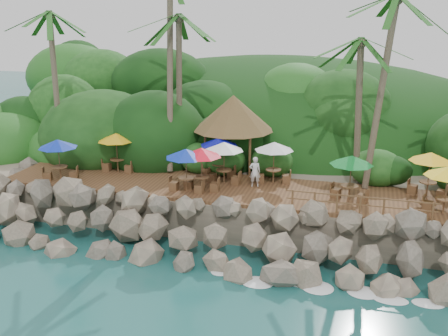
# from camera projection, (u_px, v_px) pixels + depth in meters

# --- Properties ---
(ground) EXTENTS (140.00, 140.00, 0.00)m
(ground) POSITION_uv_depth(u_px,v_px,m) (190.00, 272.00, 24.57)
(ground) COLOR #19514F
(ground) RESTS_ON ground
(land_base) EXTENTS (32.00, 25.20, 2.10)m
(land_base) POSITION_uv_depth(u_px,v_px,m) (260.00, 161.00, 39.00)
(land_base) COLOR gray
(land_base) RESTS_ON ground
(jungle_hill) EXTENTS (44.80, 28.00, 15.40)m
(jungle_hill) POSITION_uv_depth(u_px,v_px,m) (277.00, 149.00, 46.21)
(jungle_hill) COLOR #143811
(jungle_hill) RESTS_ON ground
(seawall) EXTENTS (29.00, 4.00, 2.30)m
(seawall) POSITION_uv_depth(u_px,v_px,m) (203.00, 233.00, 26.08)
(seawall) COLOR gray
(seawall) RESTS_ON ground
(terrace) EXTENTS (26.00, 5.00, 0.20)m
(terrace) POSITION_uv_depth(u_px,v_px,m) (224.00, 188.00, 29.45)
(terrace) COLOR brown
(terrace) RESTS_ON land_base
(jungle_foliage) EXTENTS (44.00, 16.00, 12.00)m
(jungle_foliage) POSITION_uv_depth(u_px,v_px,m) (257.00, 178.00, 38.38)
(jungle_foliage) COLOR #143811
(jungle_foliage) RESTS_ON ground
(foam_line) EXTENTS (25.20, 0.80, 0.06)m
(foam_line) POSITION_uv_depth(u_px,v_px,m) (192.00, 269.00, 24.84)
(foam_line) COLOR white
(foam_line) RESTS_ON ground
(palms) EXTENTS (32.26, 7.27, 13.01)m
(palms) POSITION_uv_depth(u_px,v_px,m) (264.00, 11.00, 28.87)
(palms) COLOR brown
(palms) RESTS_ON ground
(palapa) EXTENTS (5.02, 5.02, 4.60)m
(palapa) POSITION_uv_depth(u_px,v_px,m) (233.00, 113.00, 32.12)
(palapa) COLOR brown
(palapa) RESTS_ON ground
(dining_clusters) EXTENTS (23.31, 5.28, 2.45)m
(dining_clusters) POSITION_uv_depth(u_px,v_px,m) (244.00, 153.00, 28.59)
(dining_clusters) COLOR brown
(dining_clusters) RESTS_ON terrace
(railing) EXTENTS (7.20, 0.10, 1.00)m
(railing) POSITION_uv_depth(u_px,v_px,m) (360.00, 204.00, 25.14)
(railing) COLOR brown
(railing) RESTS_ON terrace
(waiter) EXTENTS (0.74, 0.60, 1.75)m
(waiter) POSITION_uv_depth(u_px,v_px,m) (255.00, 172.00, 29.19)
(waiter) COLOR silver
(waiter) RESTS_ON terrace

